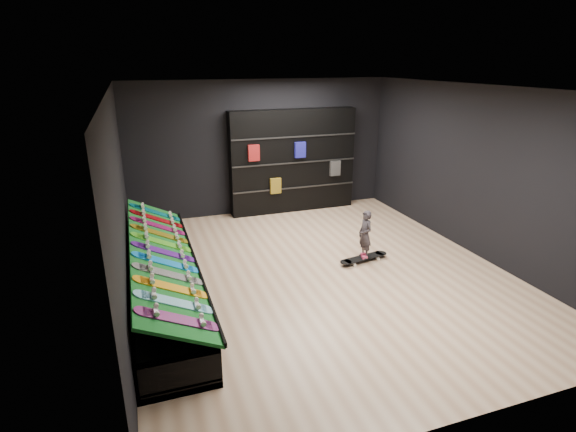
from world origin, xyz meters
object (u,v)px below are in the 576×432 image
object	(u,v)px
floor_skateboard	(364,259)
child	(365,243)
back_shelving	(293,161)
display_rack	(163,282)

from	to	relation	value
floor_skateboard	child	size ratio (longest dim) A/B	1.90
child	back_shelving	bearing A→B (deg)	-179.60
back_shelving	floor_skateboard	world-z (taller)	back_shelving
back_shelving	child	distance (m)	3.29
floor_skateboard	child	bearing A→B (deg)	169.94
back_shelving	child	world-z (taller)	back_shelving
display_rack	back_shelving	distance (m)	4.74
floor_skateboard	back_shelving	bearing A→B (deg)	83.60
back_shelving	floor_skateboard	bearing A→B (deg)	-86.34
display_rack	child	distance (m)	3.46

